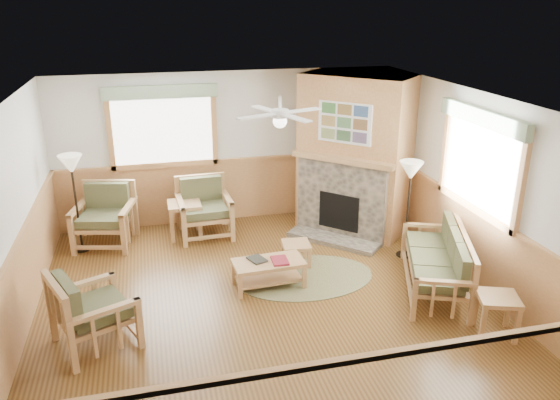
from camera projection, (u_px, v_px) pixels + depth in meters
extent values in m
cube|color=brown|center=(264.00, 299.00, 7.46)|extent=(6.00, 6.00, 0.01)
cube|color=white|center=(262.00, 101.00, 6.52)|extent=(6.00, 6.00, 0.01)
cube|color=silver|center=(227.00, 148.00, 9.72)|extent=(6.00, 0.02, 2.70)
cube|color=silver|center=(344.00, 340.00, 4.26)|extent=(6.00, 0.02, 2.70)
cube|color=silver|center=(10.00, 229.00, 6.31)|extent=(0.02, 6.00, 2.70)
cube|color=silver|center=(471.00, 188.00, 7.66)|extent=(0.02, 6.00, 2.70)
cylinder|color=brown|center=(305.00, 277.00, 8.02)|extent=(2.64, 2.64, 0.01)
cube|color=maroon|center=(280.00, 260.00, 7.62)|extent=(0.23, 0.31, 0.03)
cube|color=black|center=(257.00, 258.00, 7.66)|extent=(0.28, 0.32, 0.03)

